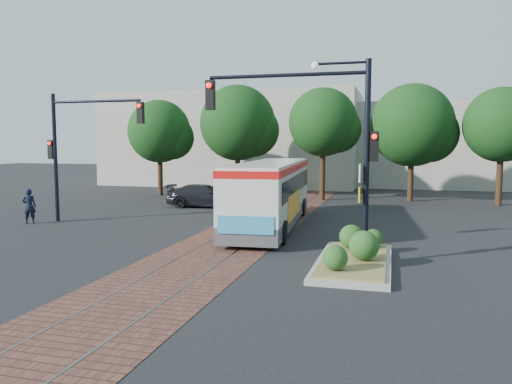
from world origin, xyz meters
The scene contains 10 objects.
ground centered at (0.00, 0.00, 0.00)m, with size 120.00×120.00×0.00m, color black.
trackbed centered at (0.00, 4.00, 0.01)m, with size 3.60×40.00×0.02m.
tree_row centered at (1.21, 16.42, 4.85)m, with size 26.40×5.60×7.67m.
warehouses centered at (-0.53, 28.75, 3.81)m, with size 40.00×13.00×8.00m.
city_bus centered at (0.69, 5.24, 1.60)m, with size 3.08×10.89×2.88m.
traffic_island centered at (4.82, -0.90, 0.33)m, with size 2.20×5.20×1.13m.
signal_pole_main centered at (3.86, -0.81, 4.16)m, with size 5.49×0.46×6.00m.
signal_pole_left centered at (-8.37, 4.00, 3.86)m, with size 4.99×0.34×6.00m.
officer centered at (-10.26, 3.01, 0.81)m, with size 0.59×0.39×1.62m, color black.
parked_car centered at (-4.58, 10.75, 0.66)m, with size 1.84×4.51×1.31m, color black.
Camera 1 is at (5.85, -16.22, 3.74)m, focal length 35.00 mm.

